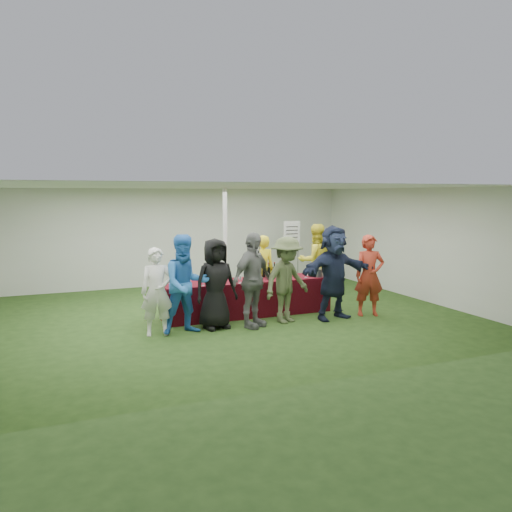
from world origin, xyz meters
name	(u,v)px	position (x,y,z in m)	size (l,w,h in m)	color
ground	(222,317)	(0.00, 0.00, 0.00)	(60.00, 60.00, 0.00)	#284719
tent	(225,246)	(0.50, 1.20, 1.35)	(10.00, 10.00, 10.00)	white
serving_table	(247,297)	(0.56, -0.05, 0.38)	(3.60, 0.80, 0.75)	#5A0A1A
wine_bottles	(272,272)	(1.19, 0.10, 0.87)	(0.65, 0.14, 0.32)	black
wine_glasses	(232,278)	(0.13, -0.31, 0.86)	(2.75, 0.16, 0.16)	silver
water_bottle	(248,274)	(0.62, 0.03, 0.85)	(0.07, 0.07, 0.23)	silver
bar_towel	(311,274)	(2.12, 0.00, 0.77)	(0.25, 0.18, 0.03)	white
dump_bucket	(318,273)	(2.14, -0.27, 0.84)	(0.25, 0.25, 0.18)	slate
wine_list_sign	(292,239)	(2.97, 2.71, 1.32)	(0.50, 0.03, 1.80)	slate
staff_pourer	(262,270)	(1.28, 0.83, 0.80)	(0.59, 0.38, 1.61)	yellow
staff_back	(315,261)	(2.79, 1.02, 0.91)	(0.89, 0.69, 1.82)	yellow
customer_0	(157,292)	(-1.50, -0.85, 0.80)	(0.58, 0.38, 1.60)	white
customer_1	(186,284)	(-0.99, -0.93, 0.91)	(0.89, 0.69, 1.83)	blue
customer_2	(216,284)	(-0.38, -0.81, 0.86)	(0.84, 0.55, 1.73)	black
customer_3	(252,280)	(0.29, -1.01, 0.92)	(1.08, 0.45, 1.83)	slate
customer_4	(287,280)	(1.06, -0.94, 0.86)	(1.11, 0.64, 1.72)	#4C5833
customer_5	(334,272)	(2.07, -1.04, 0.96)	(1.79, 0.57, 1.93)	#19213A
customer_6	(369,275)	(2.91, -1.07, 0.85)	(0.62, 0.41, 1.71)	#AB301F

